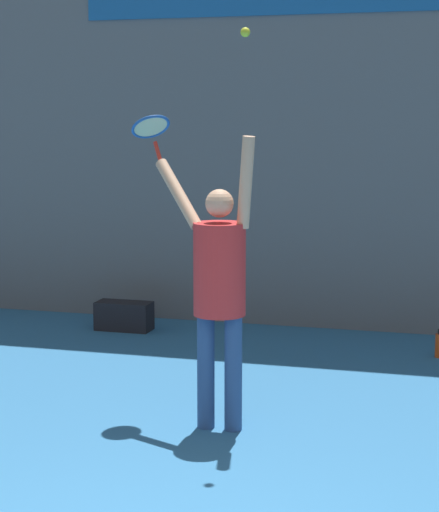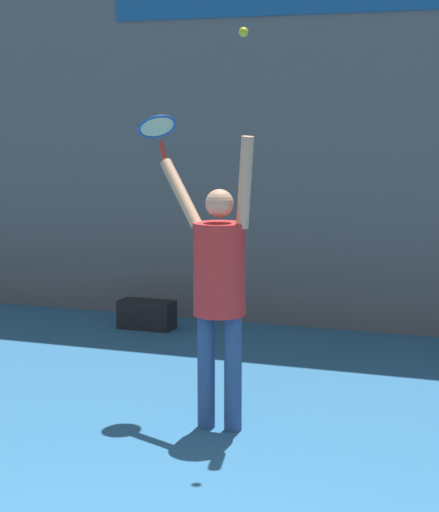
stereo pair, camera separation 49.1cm
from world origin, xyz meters
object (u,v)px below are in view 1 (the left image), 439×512
(tennis_racket, at_px, (151,129))
(tennis_ball, at_px, (245,32))
(tennis_player, at_px, (219,280))
(equipment_bag, at_px, (124,316))

(tennis_racket, height_order, tennis_ball, tennis_ball)
(tennis_player, xyz_separation_m, equipment_bag, (-1.86, 2.81, -0.97))
(tennis_racket, xyz_separation_m, equipment_bag, (-1.19, 2.38, -2.05))
(tennis_player, relative_size, tennis_racket, 5.36)
(tennis_player, height_order, tennis_ball, tennis_ball)
(tennis_player, xyz_separation_m, tennis_ball, (0.22, -0.11, 1.75))
(tennis_player, distance_m, tennis_racket, 1.34)
(tennis_racket, bearing_deg, tennis_player, -33.01)
(tennis_ball, height_order, equipment_bag, tennis_ball)
(equipment_bag, bearing_deg, tennis_ball, -54.67)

